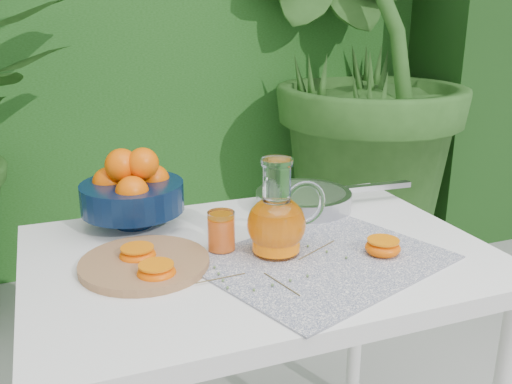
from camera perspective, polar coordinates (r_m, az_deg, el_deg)
name	(u,v)px	position (r m, az deg, el deg)	size (l,w,h in m)	color
hedge_backdrop	(113,20)	(3.22, -14.14, 16.31)	(8.00, 1.65, 2.50)	#1F4B15
potted_plant_right	(350,56)	(2.82, 9.37, 13.30)	(2.08, 2.08, 2.08)	#2A561D
white_table	(259,284)	(1.30, 0.32, -9.15)	(1.00, 0.70, 0.75)	white
placemat	(323,260)	(1.22, 6.75, -6.76)	(0.48, 0.38, 0.00)	#0B173F
cutting_board	(145,264)	(1.21, -11.09, -7.03)	(0.27, 0.27, 0.02)	olive
fruit_bowl	(132,190)	(1.41, -12.28, 0.18)	(0.28, 0.28, 0.20)	black
juice_pitcher	(277,221)	(1.22, 2.16, -2.93)	(0.18, 0.13, 0.21)	white
juice_tumbler	(221,232)	(1.25, -3.49, -4.01)	(0.07, 0.07, 0.09)	white
saute_pan	(305,199)	(1.52, 4.91, -0.71)	(0.45, 0.27, 0.05)	#B1B1B5
orange_halves	(229,258)	(1.19, -2.73, -6.58)	(0.58, 0.23, 0.04)	#FF6502
thyme_sprigs	(277,268)	(1.17, 2.09, -7.64)	(0.35, 0.24, 0.01)	brown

